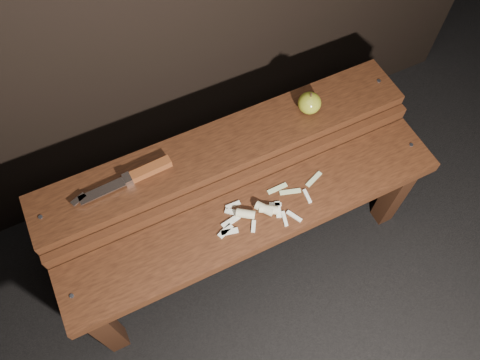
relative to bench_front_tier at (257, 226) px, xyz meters
name	(u,v)px	position (x,y,z in m)	size (l,w,h in m)	color
ground	(247,251)	(0.00, 0.06, -0.35)	(60.00, 60.00, 0.00)	black
bench_front_tier	(257,226)	(0.00, 0.00, 0.00)	(1.20, 0.20, 0.42)	black
bench_rear_tier	(225,160)	(0.00, 0.23, 0.06)	(1.20, 0.21, 0.50)	black
apple	(309,103)	(0.29, 0.23, 0.18)	(0.07, 0.07, 0.08)	olive
knife	(139,175)	(-0.27, 0.23, 0.16)	(0.30, 0.04, 0.03)	brown
apple_scraps	(261,210)	(0.01, 0.01, 0.08)	(0.38, 0.14, 0.03)	beige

